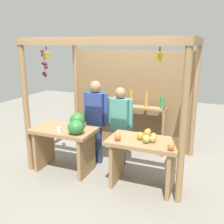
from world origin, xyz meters
TOP-DOWN VIEW (x-y plane):
  - ground_plane at (0.00, 0.00)m, footprint 12.00×12.00m
  - market_stall at (-0.00, 0.39)m, footprint 2.78×1.84m
  - fruit_counter_left at (-0.66, -0.64)m, footprint 1.12×0.67m
  - fruit_counter_right at (0.74, -0.65)m, footprint 1.12×0.64m
  - bottle_shelf_unit at (-0.07, 0.65)m, footprint 1.78×0.22m
  - vendor_man at (-0.34, -0.14)m, footprint 0.48×0.22m
  - vendor_woman at (0.11, -0.04)m, footprint 0.48×0.20m

SIDE VIEW (x-z plane):
  - ground_plane at x=0.00m, z-range 0.00..0.00m
  - fruit_counter_right at x=0.74m, z-range 0.11..1.05m
  - fruit_counter_left at x=-0.66m, z-range 0.13..1.19m
  - bottle_shelf_unit at x=-0.07m, z-range 0.11..1.47m
  - vendor_woman at x=0.11m, z-range 0.14..1.63m
  - vendor_man at x=-0.34m, z-range 0.16..1.76m
  - market_stall at x=0.00m, z-range 0.19..2.54m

